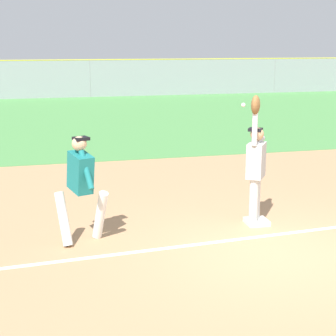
# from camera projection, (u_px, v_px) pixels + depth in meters

# --- Properties ---
(ground_plane) EXTENTS (77.21, 77.21, 0.00)m
(ground_plane) POSITION_uv_depth(u_px,v_px,m) (278.00, 252.00, 8.26)
(ground_plane) COLOR tan
(outfield_grass) EXTENTS (46.82, 17.97, 0.01)m
(outfield_grass) POSITION_uv_depth(u_px,v_px,m) (114.00, 117.00, 23.48)
(outfield_grass) COLOR #4C8C47
(outfield_grass) RESTS_ON ground_plane
(chalk_foul_line) EXTENTS (11.98, 0.97, 0.01)m
(chalk_foul_line) POSITION_uv_depth(u_px,v_px,m) (22.00, 266.00, 7.75)
(chalk_foul_line) COLOR white
(chalk_foul_line) RESTS_ON ground_plane
(first_base) EXTENTS (0.40, 0.40, 0.08)m
(first_base) POSITION_uv_depth(u_px,v_px,m) (257.00, 222.00, 9.56)
(first_base) COLOR white
(first_base) RESTS_ON ground_plane
(fielder) EXTENTS (0.60, 0.80, 2.28)m
(fielder) POSITION_uv_depth(u_px,v_px,m) (256.00, 162.00, 9.29)
(fielder) COLOR silver
(fielder) RESTS_ON ground_plane
(runner) EXTENTS (0.87, 0.82, 1.72)m
(runner) POSITION_uv_depth(u_px,v_px,m) (81.00, 182.00, 8.46)
(runner) COLOR white
(runner) RESTS_ON ground_plane
(baseball) EXTENTS (0.07, 0.07, 0.07)m
(baseball) POSITION_uv_depth(u_px,v_px,m) (243.00, 105.00, 9.29)
(baseball) COLOR white
(outfield_fence) EXTENTS (46.90, 0.08, 2.19)m
(outfield_fence) POSITION_uv_depth(u_px,v_px,m) (90.00, 78.00, 31.71)
(outfield_fence) COLOR #93999E
(outfield_fence) RESTS_ON ground_plane
(parked_car_silver) EXTENTS (4.53, 2.37, 1.25)m
(parked_car_silver) POSITION_uv_depth(u_px,v_px,m) (10.00, 83.00, 33.91)
(parked_car_silver) COLOR #B7B7BC
(parked_car_silver) RESTS_ON ground_plane
(parked_car_tan) EXTENTS (4.41, 2.14, 1.25)m
(parked_car_tan) POSITION_uv_depth(u_px,v_px,m) (86.00, 81.00, 35.22)
(parked_car_tan) COLOR tan
(parked_car_tan) RESTS_ON ground_plane
(parked_car_black) EXTENTS (4.41, 2.15, 1.25)m
(parked_car_black) POSITION_uv_depth(u_px,v_px,m) (158.00, 80.00, 36.12)
(parked_car_black) COLOR black
(parked_car_black) RESTS_ON ground_plane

